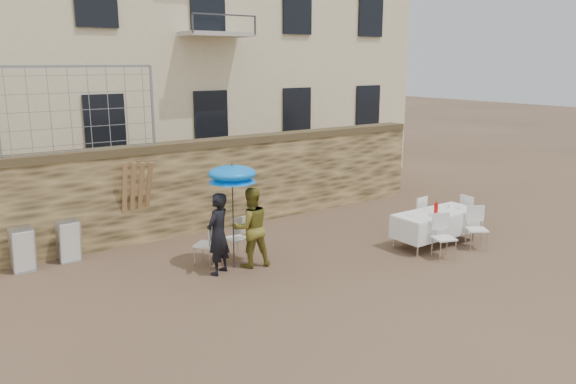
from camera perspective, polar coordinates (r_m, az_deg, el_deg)
ground at (r=10.43m, az=5.23°, el=-10.08°), size 80.00×80.00×0.00m
stone_wall at (r=14.10m, az=-7.89°, el=0.72°), size 13.00×0.50×2.20m
chain_link_fence at (r=12.74m, az=-20.37°, el=7.82°), size 3.20×0.06×1.80m
man_suit at (r=11.05m, az=-7.12°, el=-4.25°), size 0.71×0.64×1.64m
woman_dress at (r=11.40m, az=-3.79°, el=-3.59°), size 0.92×0.79×1.65m
umbrella at (r=11.06m, az=-5.69°, el=1.56°), size 1.00×1.00×2.01m
couple_chair_left at (r=11.62m, az=-8.36°, el=-5.16°), size 0.67×0.67×0.96m
couple_chair_right at (r=11.94m, az=-5.35°, el=-4.58°), size 0.53×0.53×0.96m
banquet_table at (r=13.17m, az=14.82°, el=-2.13°), size 2.10×0.85×0.78m
soda_bottle at (r=12.89m, az=14.80°, el=-1.67°), size 0.09×0.09×0.26m
table_chair_front_left at (r=12.34m, az=15.60°, el=-4.43°), size 0.61×0.61×0.96m
table_chair_front_right at (r=13.18m, az=18.66°, el=-3.52°), size 0.67×0.67×0.96m
table_chair_back at (r=13.89m, az=12.79°, el=-2.31°), size 0.52×0.52×0.96m
table_chair_side at (r=14.36m, az=18.09°, el=-2.13°), size 0.52×0.52×0.96m
chair_stack_left at (r=12.58m, az=-25.54°, el=-5.02°), size 0.46×0.55×0.92m
chair_stack_right at (r=12.74m, az=-21.56°, el=-4.43°), size 0.46×0.47×0.92m
wood_planks at (r=13.09m, az=-15.04°, el=-1.03°), size 0.70×0.20×2.00m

